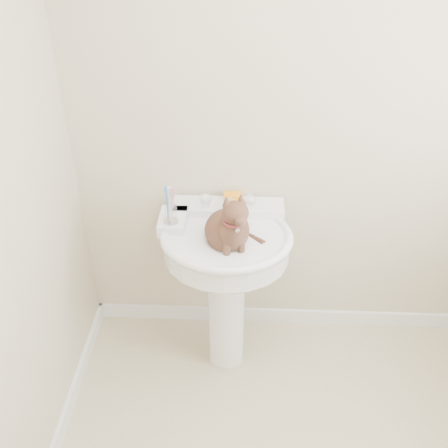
# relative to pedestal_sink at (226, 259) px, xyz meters

# --- Properties ---
(wall_back) EXTENTS (2.20, 0.00, 2.50)m
(wall_back) POSITION_rel_pedestal_sink_xyz_m (0.35, 0.29, 0.57)
(wall_back) COLOR beige
(wall_back) RESTS_ON ground
(baseboard_back) EXTENTS (2.20, 0.02, 0.09)m
(baseboard_back) POSITION_rel_pedestal_sink_xyz_m (0.35, 0.28, -0.63)
(baseboard_back) COLOR white
(baseboard_back) RESTS_ON floor
(pedestal_sink) EXTENTS (0.62, 0.61, 0.86)m
(pedestal_sink) POSITION_rel_pedestal_sink_xyz_m (0.00, 0.00, 0.00)
(pedestal_sink) COLOR white
(pedestal_sink) RESTS_ON floor
(faucet) EXTENTS (0.28, 0.12, 0.14)m
(faucet) POSITION_rel_pedestal_sink_xyz_m (0.00, 0.15, 0.23)
(faucet) COLOR silver
(faucet) RESTS_ON pedestal_sink
(soap_bar) EXTENTS (0.10, 0.07, 0.03)m
(soap_bar) POSITION_rel_pedestal_sink_xyz_m (0.02, 0.24, 0.20)
(soap_bar) COLOR orange
(soap_bar) RESTS_ON pedestal_sink
(toothbrush_cup) EXTENTS (0.07, 0.07, 0.18)m
(toothbrush_cup) POSITION_rel_pedestal_sink_xyz_m (-0.25, 0.03, 0.23)
(toothbrush_cup) COLOR silver
(toothbrush_cup) RESTS_ON pedestal_sink
(cat) EXTENTS (0.22, 0.28, 0.40)m
(cat) POSITION_rel_pedestal_sink_xyz_m (0.01, -0.07, 0.23)
(cat) COLOR brown
(cat) RESTS_ON pedestal_sink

